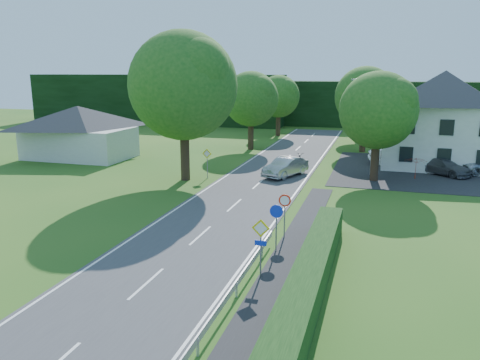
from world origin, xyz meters
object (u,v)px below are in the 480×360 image
(parked_car_grey, at_px, (443,166))
(streetlight, at_px, (372,122))
(motorcycle, at_px, (300,157))
(parked_car_silver_a, at_px, (395,156))
(moving_car, at_px, (285,167))
(parasol, at_px, (415,168))

(parked_car_grey, bearing_deg, streetlight, 148.40)
(motorcycle, distance_m, parked_car_grey, 12.52)
(streetlight, bearing_deg, parked_car_silver_a, 67.34)
(parked_car_silver_a, relative_size, parked_car_grey, 1.04)
(parked_car_silver_a, bearing_deg, moving_car, 124.23)
(streetlight, distance_m, parked_car_silver_a, 6.74)
(streetlight, relative_size, moving_car, 1.69)
(streetlight, distance_m, moving_car, 7.97)
(parked_car_grey, height_order, parasol, parasol)
(motorcycle, bearing_deg, parked_car_grey, -19.75)
(moving_car, bearing_deg, parasol, 33.42)
(moving_car, height_order, parked_car_silver_a, parked_car_silver_a)
(parked_car_grey, bearing_deg, moving_car, 149.77)
(streetlight, xyz_separation_m, parasol, (3.60, -0.50, -3.56))
(parked_car_grey, xyz_separation_m, parasol, (-2.37, -2.50, 0.18))
(streetlight, xyz_separation_m, parked_car_silver_a, (2.19, 5.25, -3.62))
(motorcycle, bearing_deg, parked_car_silver_a, -1.61)
(moving_car, relative_size, parked_car_grey, 1.01)
(moving_car, distance_m, parasol, 10.42)
(moving_car, relative_size, motorcycle, 2.39)
(motorcycle, height_order, parked_car_silver_a, parked_car_silver_a)
(parasol, bearing_deg, streetlight, 172.10)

